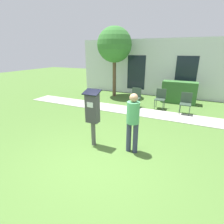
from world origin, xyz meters
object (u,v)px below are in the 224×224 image
at_px(outdoor_chair_left, 136,96).
at_px(person_standing, 133,119).
at_px(outdoor_chair_middle, 160,97).
at_px(parking_meter, 93,111).
at_px(outdoor_chair_right, 186,102).

bearing_deg(outdoor_chair_left, person_standing, -58.31).
xyz_separation_m(outdoor_chair_left, outdoor_chair_middle, (1.11, 0.25, 0.00)).
bearing_deg(outdoor_chair_middle, parking_meter, -108.59).
relative_size(parking_meter, outdoor_chair_middle, 1.77).
relative_size(person_standing, outdoor_chair_middle, 1.76).
height_order(parking_meter, outdoor_chair_middle, parking_meter).
height_order(parking_meter, outdoor_chair_left, parking_meter).
relative_size(person_standing, outdoor_chair_left, 1.76).
bearing_deg(person_standing, parking_meter, 173.54).
bearing_deg(parking_meter, outdoor_chair_left, 90.80).
height_order(outdoor_chair_middle, outdoor_chair_right, same).
xyz_separation_m(parking_meter, person_standing, (1.10, 0.12, -0.09)).
height_order(parking_meter, outdoor_chair_right, parking_meter).
bearing_deg(outdoor_chair_middle, person_standing, -94.07).
distance_m(person_standing, outdoor_chair_left, 4.06).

